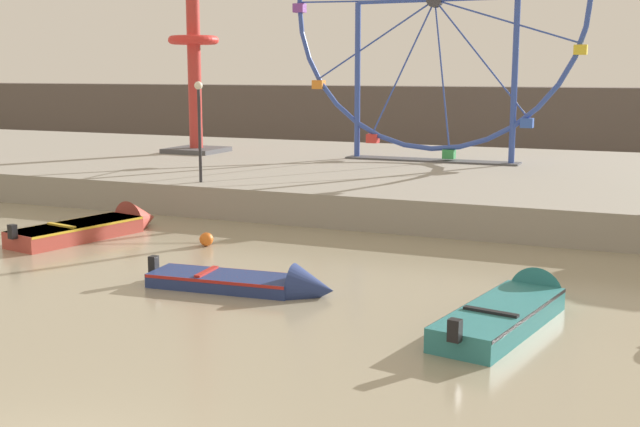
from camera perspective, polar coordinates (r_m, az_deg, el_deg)
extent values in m
cube|color=gray|center=(37.07, 11.32, 2.25)|extent=(110.00, 20.43, 1.20)
cube|color=#564C47|center=(58.62, 15.93, 6.42)|extent=(140.00, 3.00, 4.40)
cube|color=navy|center=(20.88, -6.82, -4.76)|extent=(3.93, 1.59, 0.36)
cube|color=#B2231E|center=(20.84, -6.82, -4.38)|extent=(3.89, 1.61, 0.08)
cone|color=navy|center=(19.99, -0.48, -5.36)|extent=(1.15, 1.30, 1.22)
cube|color=black|center=(21.73, -11.66, -3.52)|extent=(0.22, 0.26, 0.44)
cube|color=#B2231E|center=(21.03, -8.01, -4.08)|extent=(0.25, 1.10, 0.06)
cube|color=teal|center=(17.88, 12.61, -7.22)|extent=(2.20, 4.66, 0.51)
cube|color=black|center=(17.82, 12.63, -6.56)|extent=(2.21, 4.62, 0.08)
cone|color=teal|center=(20.45, 15.54, -5.15)|extent=(1.53, 1.46, 1.32)
cube|color=black|center=(15.71, 9.49, -8.14)|extent=(0.27, 0.24, 0.44)
cube|color=black|center=(17.30, 11.96, -6.79)|extent=(1.19, 0.38, 0.06)
cube|color=#B24238|center=(27.76, -16.83, -1.24)|extent=(2.46, 4.68, 0.54)
cube|color=gold|center=(27.72, -16.85, -0.77)|extent=(2.47, 4.64, 0.08)
cone|color=#B24238|center=(29.52, -12.50, -0.39)|extent=(1.69, 1.51, 1.45)
cube|color=black|center=(26.38, -20.87, -1.20)|extent=(0.28, 0.25, 0.44)
cube|color=gold|center=(27.38, -17.78, -0.80)|extent=(1.31, 0.44, 0.06)
torus|color=#334CA8|center=(39.32, 8.11, 14.70)|extent=(14.15, 0.24, 14.15)
cylinder|color=#38383D|center=(39.32, 8.11, 14.70)|extent=(0.70, 0.50, 0.70)
cylinder|color=#334CA8|center=(40.38, 3.18, 14.73)|extent=(6.96, 0.08, 0.19)
cube|color=purple|center=(41.69, -1.45, 14.29)|extent=(0.56, 0.48, 0.44)
cylinder|color=#334CA8|center=(40.09, 3.87, 12.05)|extent=(5.95, 0.08, 3.73)
cube|color=orange|center=(41.15, -0.10, 9.08)|extent=(0.56, 0.48, 0.44)
cylinder|color=#334CA8|center=(39.60, 5.87, 10.16)|extent=(3.07, 0.08, 6.31)
cube|color=red|center=(40.21, 3.74, 5.31)|extent=(0.56, 0.48, 0.44)
cylinder|color=#334CA8|center=(39.07, 8.61, 9.65)|extent=(0.96, 0.08, 6.91)
cube|color=#33934C|center=(39.15, 9.09, 4.17)|extent=(0.56, 0.48, 0.44)
cylinder|color=#334CA8|center=(38.65, 11.26, 10.73)|extent=(4.53, 0.08, 5.38)
cube|color=#3356B7|center=(38.31, 14.40, 6.21)|extent=(0.56, 0.48, 0.44)
cylinder|color=#334CA8|center=(38.50, 12.97, 13.10)|extent=(6.66, 0.08, 2.15)
cube|color=yellow|center=(37.97, 17.91, 10.94)|extent=(0.56, 0.48, 0.44)
cylinder|color=#334CA8|center=(40.37, 2.66, 9.29)|extent=(0.28, 0.28, 7.56)
cylinder|color=#334CA8|center=(38.34, 13.56, 8.99)|extent=(0.28, 0.28, 7.56)
cylinder|color=#334CA8|center=(39.32, 8.11, 14.70)|extent=(7.65, 0.18, 0.18)
cube|color=#4C4C51|center=(39.41, 7.84, 3.74)|extent=(8.45, 1.20, 0.08)
cylinder|color=#BC332D|center=(43.70, -8.95, 13.31)|extent=(0.70, 0.70, 13.77)
torus|color=red|center=(43.65, -8.91, 12.00)|extent=(2.64, 2.64, 0.44)
cube|color=#4C4C51|center=(43.82, -8.71, 4.45)|extent=(2.80, 2.80, 0.24)
cylinder|color=#2D2D33|center=(31.77, -8.49, 5.42)|extent=(0.12, 0.12, 3.59)
sphere|color=#F2EACC|center=(31.68, -8.58, 8.92)|extent=(0.32, 0.32, 0.32)
sphere|color=orange|center=(25.88, -8.02, -1.81)|extent=(0.44, 0.44, 0.44)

